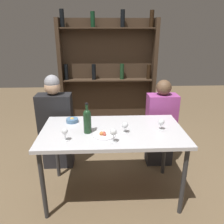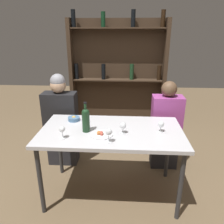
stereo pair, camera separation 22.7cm
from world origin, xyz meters
name	(u,v)px [view 1 (the left image)]	position (x,y,z in m)	size (l,w,h in m)	color
ground_plane	(112,192)	(0.00, 0.00, 0.00)	(10.00, 10.00, 0.00)	brown
dining_table	(113,136)	(0.00, 0.00, 0.71)	(1.44, 0.78, 0.78)	silver
wine_rack_wall	(108,75)	(0.00, 1.67, 1.03)	(1.61, 0.21, 2.03)	#38281C
wine_bottle	(87,120)	(-0.25, -0.05, 0.91)	(0.08, 0.08, 0.31)	#19381E
wine_glass_0	(113,133)	(-0.01, -0.26, 0.87)	(0.06, 0.06, 0.13)	silver
wine_glass_1	(125,125)	(0.12, -0.07, 0.86)	(0.06, 0.06, 0.11)	silver
wine_glass_2	(65,132)	(-0.44, -0.21, 0.86)	(0.06, 0.06, 0.12)	silver
wine_glass_3	(161,122)	(0.49, -0.01, 0.86)	(0.07, 0.07, 0.12)	silver
food_plate_0	(104,135)	(-0.09, -0.13, 0.79)	(0.21, 0.21, 0.05)	white
snack_bowl	(72,120)	(-0.43, 0.22, 0.80)	(0.13, 0.13, 0.06)	#4C7299
seated_person_left	(56,125)	(-0.70, 0.59, 0.59)	(0.43, 0.22, 1.24)	#26262B
seated_person_right	(161,126)	(0.66, 0.59, 0.55)	(0.38, 0.22, 1.16)	#26262B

